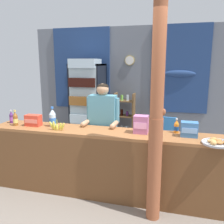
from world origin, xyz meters
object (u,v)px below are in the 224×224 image
object	(u,v)px
stall_counter	(99,158)
timber_post	(156,123)
soda_bottle_iced_tea	(15,119)
banana_bunch	(57,126)
drink_fridge	(87,98)
bottle_shelf_rack	(124,117)
soda_bottle_water	(53,118)
plastic_lawn_chair	(166,133)
snack_box_wafer	(141,124)
pastry_tray	(217,142)
shopkeeper	(103,121)
snack_box_biscuit	(189,129)
soda_bottle_orange_soda	(176,127)
soda_bottle_grape_soda	(11,117)
snack_box_crackers	(33,120)

from	to	relation	value
stall_counter	timber_post	distance (m)	1.07
soda_bottle_iced_tea	banana_bunch	bearing A→B (deg)	-6.05
drink_fridge	bottle_shelf_rack	xyz separation A→B (m)	(0.85, 0.25, -0.46)
soda_bottle_water	plastic_lawn_chair	bearing A→B (deg)	46.37
soda_bottle_water	snack_box_wafer	world-z (taller)	soda_bottle_water
plastic_lawn_chair	snack_box_wafer	distance (m)	1.85
plastic_lawn_chair	banana_bunch	size ratio (longest dim) A/B	3.19
soda_bottle_iced_tea	pastry_tray	distance (m)	2.89
stall_counter	soda_bottle_iced_tea	world-z (taller)	soda_bottle_iced_tea
timber_post	drink_fridge	size ratio (longest dim) A/B	1.28
timber_post	soda_bottle_iced_tea	distance (m)	2.21
shopkeeper	banana_bunch	distance (m)	0.75
shopkeeper	banana_bunch	xyz separation A→B (m)	(-0.53, -0.53, 0.01)
bottle_shelf_rack	plastic_lawn_chair	bearing A→B (deg)	-29.46
plastic_lawn_chair	snack_box_biscuit	distance (m)	1.85
snack_box_wafer	soda_bottle_orange_soda	bearing A→B (deg)	16.51
snack_box_wafer	plastic_lawn_chair	bearing A→B (deg)	80.46
soda_bottle_iced_tea	soda_bottle_orange_soda	distance (m)	2.43
stall_counter	soda_bottle_water	xyz separation A→B (m)	(-0.79, 0.15, 0.50)
snack_box_biscuit	banana_bunch	bearing A→B (deg)	-174.52
snack_box_biscuit	banana_bunch	world-z (taller)	snack_box_biscuit
soda_bottle_water	snack_box_wafer	distance (m)	1.35
bottle_shelf_rack	soda_bottle_grape_soda	world-z (taller)	bottle_shelf_rack
soda_bottle_grape_soda	pastry_tray	xyz separation A→B (m)	(3.05, -0.26, -0.07)
soda_bottle_orange_soda	bottle_shelf_rack	bearing A→B (deg)	119.02
snack_box_wafer	snack_box_biscuit	world-z (taller)	snack_box_wafer
soda_bottle_orange_soda	pastry_tray	world-z (taller)	soda_bottle_orange_soda
soda_bottle_grape_soda	snack_box_wafer	size ratio (longest dim) A/B	0.87
stall_counter	soda_bottle_water	world-z (taller)	soda_bottle_water
bottle_shelf_rack	snack_box_wafer	bearing A→B (deg)	-72.54
soda_bottle_iced_tea	pastry_tray	bearing A→B (deg)	-2.78
timber_post	soda_bottle_water	size ratio (longest dim) A/B	8.42
shopkeeper	pastry_tray	bearing A→B (deg)	-20.17
drink_fridge	soda_bottle_water	distance (m)	2.06
soda_bottle_water	soda_bottle_iced_tea	size ratio (longest dim) A/B	1.27
soda_bottle_iced_tea	snack_box_biscuit	xyz separation A→B (m)	(2.58, 0.10, -0.00)
drink_fridge	timber_post	bearing A→B (deg)	-53.99
snack_box_wafer	banana_bunch	bearing A→B (deg)	-171.65
bottle_shelf_rack	soda_bottle_water	distance (m)	2.42
stall_counter	snack_box_wafer	distance (m)	0.77
soda_bottle_grape_soda	soda_bottle_orange_soda	xyz separation A→B (m)	(2.58, 0.12, -0.00)
pastry_tray	banana_bunch	size ratio (longest dim) A/B	1.28
stall_counter	timber_post	xyz separation A→B (m)	(0.80, -0.29, 0.65)
soda_bottle_water	snack_box_biscuit	size ratio (longest dim) A/B	1.42
snack_box_crackers	snack_box_wafer	bearing A→B (deg)	1.62
stall_counter	snack_box_crackers	bearing A→B (deg)	174.44
bottle_shelf_rack	shopkeeper	world-z (taller)	shopkeeper
soda_bottle_grape_soda	snack_box_biscuit	size ratio (longest dim) A/B	1.00
timber_post	soda_bottle_iced_tea	xyz separation A→B (m)	(-2.18, 0.34, -0.17)
snack_box_wafer	snack_box_crackers	bearing A→B (deg)	-178.38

